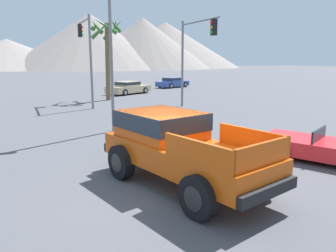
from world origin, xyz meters
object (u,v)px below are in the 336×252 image
orange_pickup_truck (176,144)px  traffic_light_main (195,46)px  traffic_light_crosswalk (86,45)px  parked_car_blue (172,82)px  parked_car_tan (128,88)px  palm_tree_tall (106,39)px  street_lamp_post (110,25)px  red_convertible_car (335,150)px

orange_pickup_truck → traffic_light_main: bearing=44.7°
orange_pickup_truck → traffic_light_crosswalk: (0.87, 15.83, 3.17)m
traffic_light_main → traffic_light_crosswalk: size_ratio=0.96×
parked_car_blue → traffic_light_crosswalk: 17.77m
parked_car_tan → traffic_light_crosswalk: traffic_light_crosswalk is taller
traffic_light_main → palm_tree_tall: (-3.81, 7.39, 0.77)m
palm_tree_tall → street_lamp_post: bearing=-103.4°
parked_car_tan → palm_tree_tall: palm_tree_tall is taller
orange_pickup_truck → palm_tree_tall: bearing=66.4°
red_convertible_car → traffic_light_main: size_ratio=0.82×
orange_pickup_truck → parked_car_tan: bearing=60.9°
red_convertible_car → traffic_light_crosswalk: traffic_light_crosswalk is taller
red_convertible_car → street_lamp_post: bearing=97.8°
parked_car_tan → traffic_light_crosswalk: (-5.16, -6.98, 3.61)m
red_convertible_car → traffic_light_crosswalk: size_ratio=0.79×
parked_car_tan → traffic_light_crosswalk: 9.40m
orange_pickup_truck → traffic_light_crosswalk: bearing=72.5°
parked_car_blue → palm_tree_tall: bearing=-70.8°
parked_car_tan → traffic_light_main: (0.85, -11.37, 3.46)m
traffic_light_main → red_convertible_car: bearing=-7.7°
traffic_light_main → street_lamp_post: (-6.66, -4.54, 0.56)m
traffic_light_crosswalk → palm_tree_tall: bearing=-36.2°
orange_pickup_truck → red_convertible_car: orange_pickup_truck is taller
parked_car_blue → palm_tree_tall: 14.38m
red_convertible_car → parked_car_blue: parked_car_blue is taller
orange_pickup_truck → red_convertible_car: (5.27, -0.53, -0.63)m
orange_pickup_truck → traffic_light_main: size_ratio=0.93×
traffic_light_crosswalk → traffic_light_main: bearing=-126.2°
traffic_light_main → street_lamp_post: size_ratio=0.75×
palm_tree_tall → parked_car_tan: bearing=53.3°
red_convertible_car → palm_tree_tall: bearing=70.1°
orange_pickup_truck → traffic_light_crosswalk: size_ratio=0.89×
red_convertible_car → traffic_light_main: bearing=55.9°
traffic_light_crosswalk → palm_tree_tall: palm_tree_tall is taller
parked_car_blue → street_lamp_post: street_lamp_post is taller
parked_car_blue → palm_tree_tall: size_ratio=0.70×
red_convertible_car → traffic_light_main: traffic_light_main is taller
traffic_light_crosswalk → palm_tree_tall: 3.77m
parked_car_blue → palm_tree_tall: palm_tree_tall is taller
red_convertible_car → parked_car_blue: (7.94, 28.62, 0.18)m
street_lamp_post → palm_tree_tall: 12.27m
traffic_light_crosswalk → street_lamp_post: bearing=175.8°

